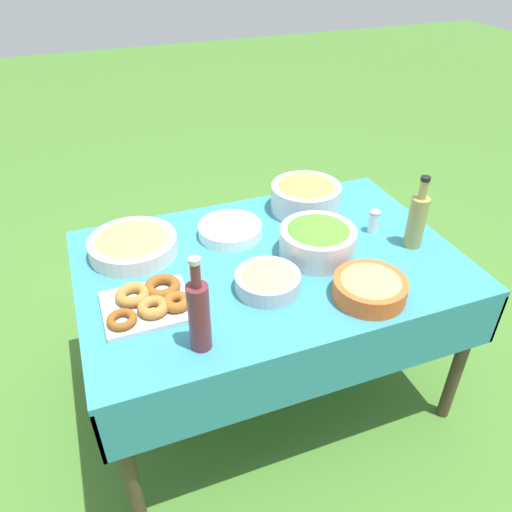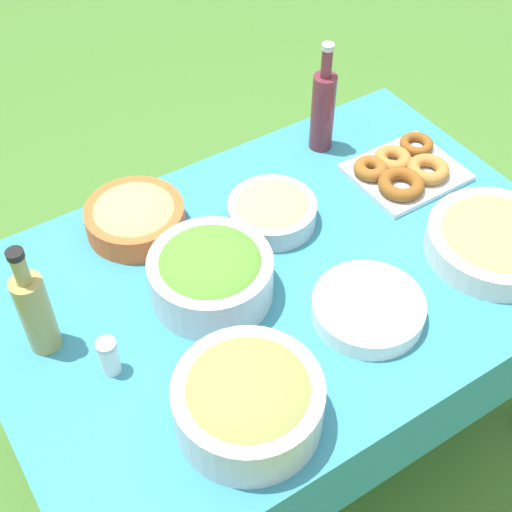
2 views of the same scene
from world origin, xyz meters
The scene contains 12 objects.
ground_plane centered at (0.00, 0.00, 0.00)m, with size 14.00×14.00×0.00m, color #477A2D.
picnic_table centered at (0.00, 0.00, 0.62)m, with size 1.42×0.95×0.71m.
salad_bowl centered at (-0.18, 0.03, 0.78)m, with size 0.29×0.29×0.13m.
pasta_bowl centered at (0.07, 0.16, 0.75)m, with size 0.23×0.23×0.08m.
donut_platter centered at (0.48, 0.11, 0.73)m, with size 0.30×0.26×0.05m.
plate_stack centered at (0.09, -0.21, 0.73)m, with size 0.26×0.26×0.05m.
olive_oil_bottle centered at (-0.56, 0.11, 0.83)m, with size 0.07×0.07×0.30m.
wine_bottle centered at (0.36, 0.35, 0.84)m, with size 0.07×0.07×0.33m.
bread_bowl centered at (-0.23, 0.32, 0.75)m, with size 0.25×0.25×0.09m.
fruit_bowl centered at (0.47, -0.22, 0.75)m, with size 0.34×0.34×0.08m.
olive_bowl centered at (-0.29, -0.30, 0.78)m, with size 0.30×0.30×0.14m.
salt_shaker centered at (-0.47, -0.03, 0.76)m, with size 0.04×0.04×0.09m.
Camera 1 is at (0.59, 1.42, 1.80)m, focal length 35.00 mm.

